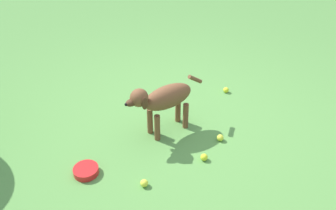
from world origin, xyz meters
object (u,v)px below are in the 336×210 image
object	(u,v)px
tennis_ball_2	(226,90)
tennis_ball_3	(204,157)
dog	(164,99)
tennis_ball_0	(144,183)
water_bowl	(86,171)
tennis_ball_1	(220,138)

from	to	relation	value
tennis_ball_2	tennis_ball_3	bearing A→B (deg)	97.23
dog	tennis_ball_0	bearing A→B (deg)	43.35
tennis_ball_0	tennis_ball_2	bearing A→B (deg)	-96.50
tennis_ball_0	water_bowl	size ratio (longest dim) A/B	0.30
tennis_ball_3	tennis_ball_1	bearing A→B (deg)	-98.83
tennis_ball_1	water_bowl	bearing A→B (deg)	44.48
dog	tennis_ball_2	size ratio (longest dim) A/B	11.67
tennis_ball_3	water_bowl	size ratio (longest dim) A/B	0.30
tennis_ball_1	water_bowl	world-z (taller)	tennis_ball_1
tennis_ball_0	tennis_ball_2	world-z (taller)	same
tennis_ball_1	tennis_ball_2	size ratio (longest dim) A/B	1.00
tennis_ball_0	tennis_ball_2	distance (m)	1.72
tennis_ball_1	water_bowl	xyz separation A→B (m)	(0.93, 0.91, -0.00)
water_bowl	tennis_ball_0	bearing A→B (deg)	-171.34
tennis_ball_1	water_bowl	distance (m)	1.30
dog	tennis_ball_3	bearing A→B (deg)	96.99
tennis_ball_0	tennis_ball_3	world-z (taller)	same
tennis_ball_0	tennis_ball_1	world-z (taller)	same
tennis_ball_0	tennis_ball_2	size ratio (longest dim) A/B	1.00
dog	tennis_ball_1	world-z (taller)	dog
dog	tennis_ball_2	xyz separation A→B (m)	(-0.36, -0.98, -0.36)
tennis_ball_1	tennis_ball_2	xyz separation A→B (m)	(0.20, -0.88, 0.00)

